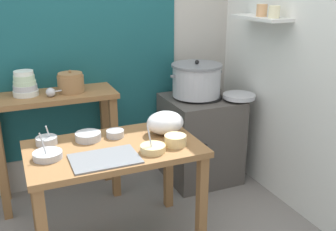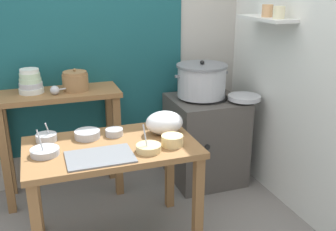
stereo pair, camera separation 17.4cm
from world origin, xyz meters
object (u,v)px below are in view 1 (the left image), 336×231
plastic_bag (165,123)px  ladle (52,92)px  stove_block (200,138)px  prep_bowl_0 (115,133)px  prep_bowl_2 (47,140)px  prep_bowl_3 (88,136)px  serving_tray (105,159)px  prep_bowl_5 (48,155)px  steamer_pot (197,80)px  clay_pot (71,83)px  back_shelf_table (55,121)px  wide_pan (239,96)px  prep_bowl_1 (153,148)px  prep_bowl_4 (175,140)px  prep_table (115,162)px  bowl_stack_enamel (25,85)px

plastic_bag → ladle: bearing=138.0°
stove_block → prep_bowl_0: size_ratio=6.53×
prep_bowl_2 → prep_bowl_3: bearing=-7.4°
serving_tray → prep_bowl_5: size_ratio=2.30×
plastic_bag → prep_bowl_5: (-0.80, -0.10, -0.06)m
steamer_pot → clay_pot: (-1.04, 0.11, 0.05)m
back_shelf_table → steamer_pot: bearing=-5.3°
wide_pan → prep_bowl_1: size_ratio=1.58×
prep_bowl_4 → prep_bowl_5: bearing=171.2°
serving_tray → clay_pot: bearing=91.3°
prep_bowl_3 → prep_bowl_4: prep_bowl_4 is taller
wide_pan → prep_bowl_1: 1.19m
stove_block → prep_bowl_3: (-1.09, -0.46, 0.36)m
prep_table → ladle: 0.80m
bowl_stack_enamel → plastic_bag: bearing=-40.1°
stove_block → prep_bowl_4: 1.03m
stove_block → prep_bowl_1: size_ratio=4.49×
bowl_stack_enamel → serving_tray: bowl_stack_enamel is taller
back_shelf_table → stove_block: back_shelf_table is taller
prep_bowl_1 → prep_bowl_3: 0.48m
back_shelf_table → prep_bowl_2: (-0.12, -0.55, 0.07)m
stove_block → prep_bowl_4: bearing=-127.6°
bowl_stack_enamel → prep_bowl_3: size_ratio=1.11×
prep_bowl_4 → clay_pot: bearing=118.8°
prep_bowl_3 → prep_bowl_5: (-0.28, -0.19, -0.00)m
bowl_stack_enamel → prep_bowl_0: (0.51, -0.64, -0.24)m
ladle → plastic_bag: bearing=-42.0°
ladle → prep_bowl_3: bearing=-73.5°
prep_bowl_2 → prep_table: bearing=-27.3°
stove_block → steamer_pot: size_ratio=1.62×
bowl_stack_enamel → serving_tray: (0.35, -0.96, -0.26)m
clay_pot → prep_bowl_4: clay_pot is taller
serving_tray → wide_pan: bearing=24.6°
plastic_bag → prep_bowl_2: bearing=170.9°
steamer_pot → ladle: bearing=178.4°
prep_bowl_0 → prep_bowl_2: (-0.44, 0.05, 0.00)m
bowl_stack_enamel → wide_pan: (1.67, -0.36, -0.19)m
bowl_stack_enamel → prep_bowl_5: bowl_stack_enamel is taller
prep_bowl_2 → prep_bowl_4: 0.83m
stove_block → clay_pot: (-1.08, 0.13, 0.59)m
wide_pan → prep_bowl_3: wide_pan is taller
prep_bowl_5 → wide_pan: bearing=15.6°
prep_bowl_1 → prep_bowl_5: bearing=165.5°
prep_bowl_3 → prep_bowl_5: prep_bowl_5 is taller
clay_pot → prep_bowl_0: 0.67m
prep_table → ladle: size_ratio=4.28×
prep_bowl_2 → prep_bowl_1: bearing=-32.7°
clay_pot → plastic_bag: 0.87m
clay_pot → prep_bowl_4: 1.04m
ladle → prep_bowl_3: ladle is taller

